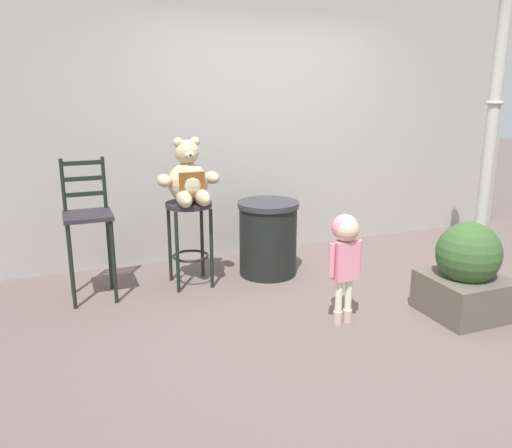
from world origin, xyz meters
TOP-DOWN VIEW (x-y plane):
  - ground_plane at (0.00, 0.00)m, footprint 24.00×24.00m
  - building_wall at (0.00, 1.77)m, footprint 6.52×0.30m
  - bar_stool_with_teddy at (-1.03, 0.90)m, footprint 0.41×0.41m
  - teddy_bear at (-1.03, 0.87)m, footprint 0.55×0.50m
  - child_walking at (-0.14, -0.31)m, footprint 0.27×0.22m
  - trash_bin at (-0.26, 0.89)m, footprint 0.58×0.58m
  - lamppost at (1.92, 0.45)m, footprint 0.28×0.28m
  - bar_chair_empty at (-1.89, 0.90)m, footprint 0.39×0.39m
  - planter_with_shrub at (0.84, -0.54)m, footprint 0.59×0.59m

SIDE VIEW (x-z plane):
  - ground_plane at x=0.00m, z-range 0.00..0.00m
  - planter_with_shrub at x=0.84m, z-range -0.03..0.73m
  - trash_bin at x=-0.26m, z-range 0.00..0.72m
  - bar_stool_with_teddy at x=-1.03m, z-range 0.17..0.94m
  - child_walking at x=-0.14m, z-range 0.19..1.05m
  - bar_chair_empty at x=-1.89m, z-range 0.07..1.27m
  - teddy_bear at x=-1.03m, z-range 0.69..1.27m
  - lamppost at x=1.92m, z-range -0.29..2.49m
  - building_wall at x=0.00m, z-range 0.00..3.28m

